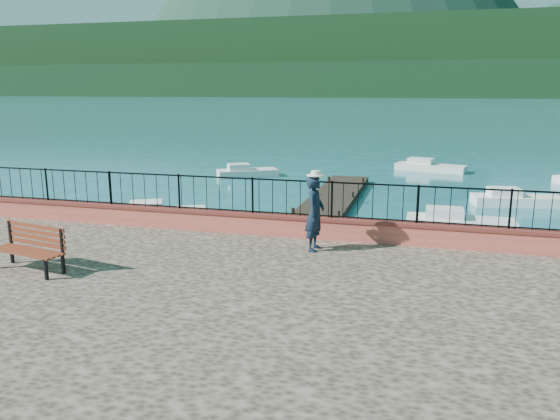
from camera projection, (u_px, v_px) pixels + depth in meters
The scene contains 14 objects.
ground at pixel (314, 342), 11.33m from camera, with size 2000.00×2000.00×0.00m, color #19596B.
parapet at pixel (342, 229), 14.49m from camera, with size 28.00×0.46×0.58m, color #C56047.
railing at pixel (343, 201), 14.32m from camera, with size 27.00×0.05×0.95m, color black.
dock at pixel (325, 208), 23.11m from camera, with size 2.00×16.00×0.30m, color #2D231C.
far_forest at pixel (427, 80), 291.93m from camera, with size 900.00×60.00×18.00m, color black.
foothills at pixel (429, 60), 345.59m from camera, with size 900.00×120.00×44.00m, color black.
park_bench at pixel (29, 257), 12.03m from camera, with size 1.88×0.94×1.00m.
person at pixel (315, 213), 13.42m from camera, with size 0.68×0.45×1.87m, color black.
hat at pixel (316, 173), 13.20m from camera, with size 0.44×0.44×0.12m, color white.
boat_0 at pixel (160, 210), 21.60m from camera, with size 3.57×1.30×0.80m, color white.
boat_1 at pixel (460, 219), 20.20m from camera, with size 3.88×1.30×0.80m, color silver.
boat_2 at pixel (517, 196), 24.37m from camera, with size 3.79×1.30×0.80m, color white.
boat_3 at pixel (248, 170), 32.21m from camera, with size 3.51×1.30×0.80m, color silver.
boat_4 at pixel (431, 165), 34.39m from camera, with size 4.30×1.30×0.80m, color silver.
Camera 1 is at (2.05, -10.28, 5.16)m, focal length 35.00 mm.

